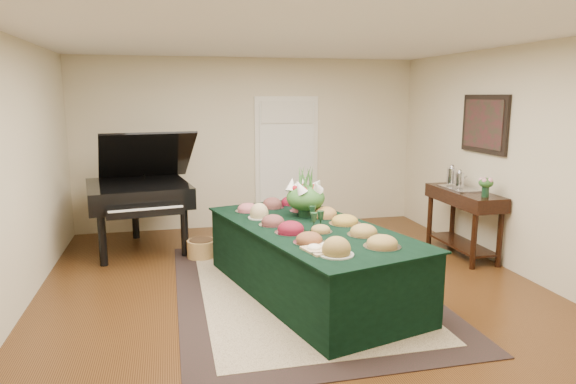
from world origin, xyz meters
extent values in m
plane|color=black|center=(0.00, 0.00, 0.00)|extent=(6.00, 6.00, 0.00)
cube|color=black|center=(0.07, 0.00, 0.01)|extent=(2.66, 3.72, 0.01)
cube|color=beige|center=(0.07, 0.00, 0.01)|extent=(2.13, 3.19, 0.01)
cube|color=white|center=(0.60, 2.98, 1.05)|extent=(1.05, 0.04, 2.10)
cube|color=white|center=(0.60, 2.96, 1.00)|extent=(0.90, 0.06, 2.00)
cube|color=black|center=(0.15, -0.11, 0.37)|extent=(1.88, 2.91, 0.74)
cube|color=black|center=(0.15, -0.11, 0.74)|extent=(1.96, 2.98, 0.02)
cylinder|color=silver|center=(-0.12, -0.33, 0.76)|extent=(0.33, 0.33, 0.01)
ellipsoid|color=maroon|center=(-0.12, -0.33, 0.80)|extent=(0.27, 0.27, 0.08)
cylinder|color=silver|center=(0.24, 0.59, 0.76)|extent=(0.29, 0.29, 0.01)
ellipsoid|color=#C36167|center=(0.24, 0.59, 0.82)|extent=(0.24, 0.24, 0.11)
cylinder|color=silver|center=(0.58, -1.00, 0.76)|extent=(0.35, 0.35, 0.01)
ellipsoid|color=#A38141|center=(0.58, -1.00, 0.80)|extent=(0.28, 0.28, 0.08)
cylinder|color=silver|center=(-0.23, 0.02, 0.76)|extent=(0.30, 0.30, 0.01)
ellipsoid|color=brown|center=(-0.23, 0.02, 0.80)|extent=(0.25, 0.25, 0.08)
cylinder|color=#ACB5AB|center=(-0.32, 0.37, 0.76)|extent=(0.26, 0.26, 0.01)
ellipsoid|color=#D5BC85|center=(-0.32, 0.37, 0.82)|extent=(0.21, 0.21, 0.12)
cylinder|color=silver|center=(-0.39, 0.72, 0.76)|extent=(0.30, 0.30, 0.01)
ellipsoid|color=#C36167|center=(-0.39, 0.72, 0.80)|extent=(0.25, 0.25, 0.07)
cylinder|color=silver|center=(0.53, -0.11, 0.76)|extent=(0.35, 0.35, 0.01)
ellipsoid|color=#B38C34|center=(0.53, -0.11, 0.80)|extent=(0.28, 0.28, 0.07)
cylinder|color=silver|center=(0.42, 0.24, 0.76)|extent=(0.32, 0.32, 0.01)
ellipsoid|color=#B37D40|center=(0.42, 0.24, 0.80)|extent=(0.27, 0.27, 0.08)
cylinder|color=silver|center=(0.18, 0.98, 0.76)|extent=(0.26, 0.26, 0.01)
ellipsoid|color=maroon|center=(0.18, 0.98, 0.80)|extent=(0.21, 0.21, 0.07)
cylinder|color=#ACB5AB|center=(0.10, -1.13, 0.76)|extent=(0.31, 0.31, 0.01)
ellipsoid|color=#A38141|center=(0.10, -1.13, 0.82)|extent=(0.25, 0.25, 0.11)
cylinder|color=silver|center=(-0.07, 0.85, 0.76)|extent=(0.29, 0.29, 0.01)
ellipsoid|color=brown|center=(-0.07, 0.85, 0.81)|extent=(0.24, 0.24, 0.09)
cylinder|color=silver|center=(0.18, -0.38, 0.76)|extent=(0.24, 0.24, 0.01)
ellipsoid|color=#A38141|center=(0.18, -0.38, 0.79)|extent=(0.20, 0.20, 0.05)
cylinder|color=silver|center=(-0.03, -0.72, 0.76)|extent=(0.30, 0.30, 0.01)
ellipsoid|color=brown|center=(-0.03, -0.72, 0.80)|extent=(0.25, 0.25, 0.07)
cylinder|color=silver|center=(0.56, -0.58, 0.76)|extent=(0.33, 0.33, 0.01)
ellipsoid|color=#A38141|center=(0.56, -0.58, 0.80)|extent=(0.27, 0.27, 0.08)
cube|color=tan|center=(0.02, -0.97, 0.76)|extent=(0.37, 0.37, 0.02)
ellipsoid|color=#F1E9CB|center=(-0.05, -0.95, 0.81)|extent=(0.14, 0.14, 0.08)
ellipsoid|color=#F1E9CB|center=(0.08, -0.89, 0.80)|extent=(0.12, 0.12, 0.07)
cube|color=orange|center=(0.09, -1.04, 0.80)|extent=(0.11, 0.11, 0.05)
cylinder|color=black|center=(0.22, 0.35, 0.84)|extent=(0.17, 0.17, 0.17)
ellipsoid|color=#2D5E25|center=(0.22, 0.35, 0.96)|extent=(0.44, 0.44, 0.29)
cylinder|color=black|center=(-2.14, 1.37, 0.33)|extent=(0.10, 0.10, 0.65)
cylinder|color=black|center=(-1.12, 1.53, 0.33)|extent=(0.10, 0.10, 0.65)
cylinder|color=black|center=(-1.81, 2.60, 0.33)|extent=(0.10, 0.10, 0.65)
cube|color=black|center=(-1.72, 2.00, 0.79)|extent=(1.51, 1.59, 0.28)
cube|color=black|center=(-1.59, 1.22, 0.70)|extent=(0.96, 0.36, 0.10)
cube|color=black|center=(-1.59, 2.17, 1.28)|extent=(1.40, 1.20, 0.72)
cylinder|color=#A87C43|center=(-0.92, 1.42, 0.12)|extent=(0.38, 0.38, 0.24)
cylinder|color=black|center=(2.31, 0.19, 0.35)|extent=(0.07, 0.07, 0.70)
cylinder|color=black|center=(2.68, 0.19, 0.35)|extent=(0.07, 0.07, 0.70)
cylinder|color=black|center=(2.31, 1.29, 0.35)|extent=(0.07, 0.07, 0.70)
cylinder|color=black|center=(2.68, 1.29, 0.35)|extent=(0.07, 0.07, 0.70)
cube|color=black|center=(2.50, 0.74, 0.79)|extent=(0.45, 1.30, 0.18)
cube|color=black|center=(2.50, 0.74, 0.15)|extent=(0.38, 1.14, 0.03)
cube|color=silver|center=(2.50, 0.86, 0.89)|extent=(0.34, 0.58, 0.02)
cylinder|color=black|center=(2.50, 0.29, 0.95)|extent=(0.09, 0.09, 0.13)
ellipsoid|color=pink|center=(2.50, 0.29, 1.07)|extent=(0.20, 0.20, 0.13)
cube|color=black|center=(2.72, 0.74, 1.75)|extent=(0.04, 0.95, 0.75)
cube|color=#4F1522|center=(2.69, 0.74, 1.75)|extent=(0.01, 0.82, 0.62)
camera|label=1|loc=(-1.28, -5.19, 2.11)|focal=32.00mm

